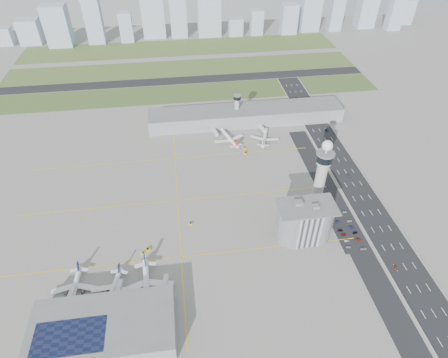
{
  "coord_description": "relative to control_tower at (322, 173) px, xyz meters",
  "views": [
    {
      "loc": [
        -33.04,
        -203.27,
        215.03
      ],
      "look_at": [
        0.0,
        35.0,
        15.0
      ],
      "focal_mm": 30.0,
      "sensor_mm": 36.0,
      "label": 1
    }
  ],
  "objects": [
    {
      "name": "jet_bridge_near_1",
      "position": [
        -155.0,
        -69.0,
        -32.19
      ],
      "size": [
        5.39,
        14.31,
        5.7
      ],
      "primitive_type": null,
      "rotation": [
        0.0,
        0.0,
        1.4
      ],
      "color": "silver",
      "rests_on": "ground"
    },
    {
      "name": "landside_road",
      "position": [
        18.0,
        -18.0,
        -35.0
      ],
      "size": [
        18.0,
        260.0,
        0.08
      ],
      "primitive_type": "cube",
      "color": "black",
      "rests_on": "ground"
    },
    {
      "name": "highway",
      "position": [
        43.0,
        -8.0,
        -34.99
      ],
      "size": [
        28.0,
        500.0,
        0.1
      ],
      "primitive_type": "cube",
      "color": "black",
      "rests_on": "ground"
    },
    {
      "name": "jet_bridge_near_0",
      "position": [
        -185.0,
        -69.0,
        -32.19
      ],
      "size": [
        5.39,
        14.31,
        5.7
      ],
      "primitive_type": null,
      "rotation": [
        0.0,
        0.0,
        1.4
      ],
      "color": "silver",
      "rests_on": "ground"
    },
    {
      "name": "skyline_bldg_16",
      "position": [
        273.49,
        407.96,
        0.74
      ],
      "size": [
        23.04,
        18.43,
        71.56
      ],
      "primitive_type": "cube",
      "color": "#9EADC1",
      "rests_on": "ground"
    },
    {
      "name": "tug_3",
      "position": [
        -103.15,
        -6.68,
        -34.22
      ],
      "size": [
        3.07,
        2.33,
        1.64
      ],
      "primitive_type": null,
      "rotation": [
        0.0,
        0.0,
        -1.72
      ],
      "color": "gold",
      "rests_on": "ground"
    },
    {
      "name": "secondary_tower",
      "position": [
        -42.0,
        142.0,
        -16.24
      ],
      "size": [
        8.6,
        8.6,
        31.9
      ],
      "color": "#ADAAA5",
      "rests_on": "ground"
    },
    {
      "name": "car_lot_5",
      "position": [
        11.9,
        -11.73,
        -34.44
      ],
      "size": [
        3.79,
        1.78,
        1.2
      ],
      "primitive_type": "imported",
      "rotation": [
        0.0,
        0.0,
        1.72
      ],
      "color": "silver",
      "rests_on": "ground"
    },
    {
      "name": "car_lot_4",
      "position": [
        11.7,
        -20.0,
        -34.47
      ],
      "size": [
        3.51,
        1.83,
        1.14
      ],
      "primitive_type": "imported",
      "rotation": [
        0.0,
        0.0,
        1.72
      ],
      "color": "navy",
      "rests_on": "ground"
    },
    {
      "name": "car_lot_11",
      "position": [
        21.86,
        -10.8,
        -34.47
      ],
      "size": [
        4.06,
        2.01,
        1.13
      ],
      "primitive_type": "imported",
      "rotation": [
        0.0,
        0.0,
        1.68
      ],
      "color": "#B0B0B0",
      "rests_on": "ground"
    },
    {
      "name": "airplane_near_c",
      "position": [
        -135.95,
        -62.27,
        -29.02
      ],
      "size": [
        38.64,
        44.76,
        12.04
      ],
      "primitive_type": null,
      "rotation": [
        0.0,
        0.0,
        -1.52
      ],
      "color": "white",
      "rests_on": "ground"
    },
    {
      "name": "skyline_bldg_14",
      "position": [
        172.74,
        418.38,
        -0.67
      ],
      "size": [
        21.59,
        17.28,
        68.75
      ],
      "primitive_type": "cube",
      "color": "#9EADC1",
      "rests_on": "ground"
    },
    {
      "name": "taxiway_line_h_1",
      "position": [
        -112.0,
        22.0,
        -35.04
      ],
      "size": [
        260.0,
        0.6,
        0.01
      ],
      "primitive_type": "cube",
      "color": "yellow",
      "rests_on": "ground"
    },
    {
      "name": "skyline_bldg_12",
      "position": [
        90.17,
        413.29,
        -11.6
      ],
      "size": [
        26.14,
        20.92,
        46.89
      ],
      "primitive_type": "cube",
      "color": "#9EADC1",
      "rests_on": "ground"
    },
    {
      "name": "car_hw_2",
      "position": [
        49.76,
        110.03,
        -34.38
      ],
      "size": [
        2.58,
        4.91,
        1.32
      ],
      "primitive_type": "imported",
      "rotation": [
        0.0,
        0.0,
        -0.09
      ],
      "color": "navy",
      "rests_on": "ground"
    },
    {
      "name": "car_lot_2",
      "position": [
        11.63,
        -33.93,
        -34.5
      ],
      "size": [
        3.91,
        1.8,
        1.09
      ],
      "primitive_type": "imported",
      "rotation": [
        0.0,
        0.0,
        1.57
      ],
      "color": "maroon",
      "rests_on": "ground"
    },
    {
      "name": "airplane_near_b",
      "position": [
        -157.92,
        -61.57,
        -30.17
      ],
      "size": [
        36.83,
        40.69,
        9.74
      ],
      "primitive_type": null,
      "rotation": [
        0.0,
        0.0,
        -1.81
      ],
      "color": "white",
      "rests_on": "ground"
    },
    {
      "name": "admin_building",
      "position": [
        -20.01,
        -30.0,
        -19.74
      ],
      "size": [
        42.0,
        24.0,
        33.5
      ],
      "color": "#B2B2B7",
      "rests_on": "ground"
    },
    {
      "name": "skyline_bldg_9",
      "position": [
        -41.73,
        424.32,
        -3.99
      ],
      "size": [
        36.96,
        29.57,
        62.11
      ],
      "primitive_type": "cube",
      "color": "#9EADC1",
      "rests_on": "ground"
    },
    {
      "name": "skyline_bldg_17",
      "position": [
        310.05,
        435.29,
        -14.51
      ],
      "size": [
        22.64,
        18.11,
        41.06
      ],
      "primitive_type": "cube",
      "color": "#9EADC1",
      "rests_on": "ground"
    },
    {
      "name": "car_lot_1",
      "position": [
        11.67,
        -40.21,
        -34.41
      ],
      "size": [
        3.94,
        1.75,
        1.26
      ],
      "primitive_type": "imported",
      "rotation": [
        0.0,
        0.0,
        1.68
      ],
      "color": "#A3A3A3",
      "rests_on": "ground"
    },
    {
      "name": "car_lot_6",
      "position": [
        20.67,
        -49.36,
        -34.4
      ],
      "size": [
        4.81,
        2.58,
        1.29
      ],
      "primitive_type": "imported",
      "rotation": [
        0.0,
        0.0,
        1.47
      ],
      "color": "#979797",
      "rests_on": "ground"
    },
    {
      "name": "taxiway_line_v",
      "position": [
        -112.0,
        22.0,
        -35.04
      ],
      "size": [
        0.6,
        260.0,
        0.01
      ],
      "primitive_type": "cube",
      "color": "yellow",
      "rests_on": "ground"
    },
    {
      "name": "car_hw_4",
      "position": [
        34.85,
        174.17,
        -34.41
      ],
      "size": [
        1.78,
        3.83,
        1.27
      ],
      "primitive_type": "imported",
      "rotation": [
        0.0,
        0.0,
        -0.08
      ],
      "color": "#909BA6",
      "rests_on": "ground"
    },
    {
      "name": "car_lot_9",
      "position": [
        19.88,
        -28.05,
        -34.39
      ],
      "size": [
        4.06,
        1.85,
        1.29
      ],
      "primitive_type": "imported",
      "rotation": [
        0.0,
        0.0,
        1.44
      ],
      "color": "#151652",
      "rests_on": "ground"
    },
    {
      "name": "barrier_left",
      "position": [
        29.0,
        -8.0,
        -34.44
      ],
      "size": [
        0.6,
        500.0,
        1.2
      ],
      "primitive_type": "cube",
      "color": "#9E9E99",
      "rests_on": "ground"
    },
    {
      "name": "grass_strip_0",
      "position": [
        -92.0,
        217.0,
        -35.0
      ],
      "size": [
        480.0,
        50.0,
        0.08
      ],
      "primitive_type": "cube",
      "color": "#3E592A",
      "rests_on": "ground"
    },
    {
      "name": "tug_0",
      "position": [
        -161.29,
        -57.25,
        -34.18
      ],
      "size": [
        2.04,
        2.96,
        1.71
      ],
      "primitive_type": null,
      "rotation": [
        0.0,
        0.0,
        -0.0
      ],
      "color": "#EAA600",
      "rests_on": "ground"
    },
    {
      "name": "car_hw_1",
      "position": [
        43.01,
        32.84,
        -34.4
      ],
      "size": [
        1.91,
        4.04,
        1.28
      ],
      "primitive_type": "imported",
      "rotation": [
        0.0,
        0.0,
        0.15
      ],
      "color": "black",
      "rests_on": "ground"
    },
    {
      "name": "car_lot_7",
      "position": [
        20.6,
        -40.26,
        -34.45
      ],
      "size": [
        4.25,
        2.16,
        1.18
      ],
      "primitive_type": "imported",
      "rotation": [
        0.0,
        0.0,
        1.44
      ],
      "color": "#AE2609",
      "rests_on": "ground"
    },
    {
      "name": "parking_lot",
      "position": [
        16.0,
        -30.0,
        -34.99
      ],
      "size": [
        20.0,
        44.0,
        0.1
      ],
      "primitive_type": "cube",
      "color": "black",
      "rests_on": "ground"
    },
    {
      "name": "barrier_right",
      "position": [
        57.0,
        -8.0,
        -34.44
      ],
      "size": [
        0.6,
        500.0,
        1.2
      ],
      "primitive_type": "cube",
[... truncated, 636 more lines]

